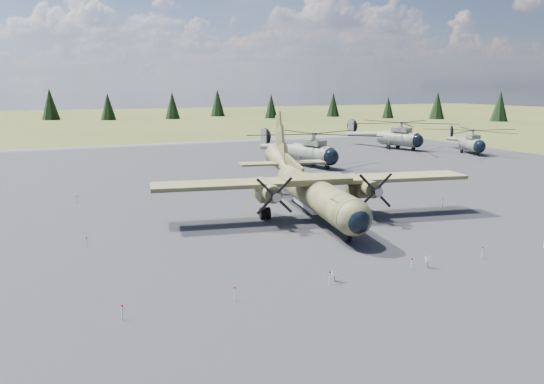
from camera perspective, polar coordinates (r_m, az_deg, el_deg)
name	(u,v)px	position (r m, az deg, el deg)	size (l,w,h in m)	color
ground	(291,225)	(45.27, 2.02, -3.52)	(500.00, 500.00, 0.00)	brown
apron	(248,202)	(54.18, -2.63, -1.05)	(120.00, 120.00, 0.04)	#59595E
transport_plane	(311,186)	(48.13, 4.22, 0.65)	(28.56, 25.68, 9.42)	#3A4425
helicopter_near	(312,143)	(77.19, 4.31, 5.29)	(23.82, 24.98, 4.99)	slate
helicopter_mid	(399,130)	(101.84, 13.51, 6.51)	(24.95, 25.71, 5.11)	slate
helicopter_far	(472,137)	(98.73, 20.68, 5.60)	(21.50, 21.50, 4.25)	slate
info_placard_left	(335,274)	(32.48, 6.75, -8.75)	(0.49, 0.28, 0.73)	gray
info_placard_right	(428,260)	(36.01, 16.47, -7.05)	(0.50, 0.21, 0.79)	gray
barrier_fence	(286,220)	(44.88, 1.53, -2.98)	(33.12, 29.62, 0.85)	white
treeline	(380,164)	(48.02, 11.56, 2.97)	(336.85, 335.34, 10.97)	black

